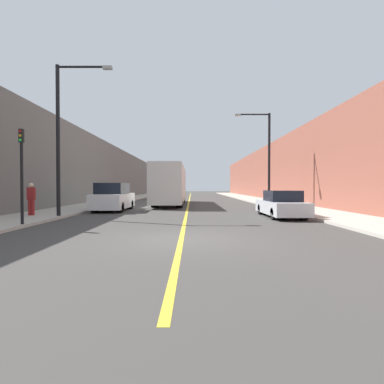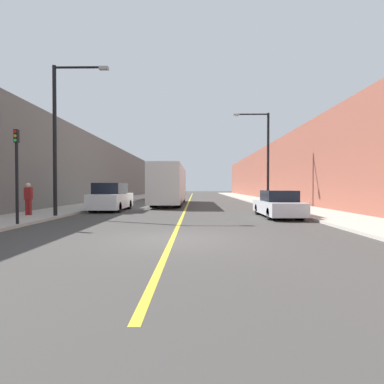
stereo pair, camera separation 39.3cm
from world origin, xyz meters
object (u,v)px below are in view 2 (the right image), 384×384
object	(u,v)px
car_right_near	(278,205)
street_lamp_left	(60,130)
pedestrian	(28,198)
parked_suv_left	(111,198)
traffic_light	(17,172)
street_lamp_right	(265,152)
bus	(170,184)

from	to	relation	value
car_right_near	street_lamp_left	size ratio (longest dim) A/B	0.59
car_right_near	pedestrian	bearing A→B (deg)	-178.71
car_right_near	parked_suv_left	bearing A→B (deg)	157.76
parked_suv_left	traffic_light	xyz separation A→B (m)	(-1.55, -8.40, 1.38)
pedestrian	parked_suv_left	bearing A→B (deg)	54.61
car_right_near	street_lamp_right	xyz separation A→B (m)	(1.23, 8.47, 3.87)
street_lamp_left	traffic_light	xyz separation A→B (m)	(-0.17, -3.59, -2.44)
street_lamp_left	bus	bearing A→B (deg)	67.96
parked_suv_left	traffic_light	distance (m)	8.65
street_lamp_left	pedestrian	size ratio (longest dim) A/B	4.55
bus	car_right_near	world-z (taller)	bus
bus	street_lamp_left	world-z (taller)	street_lamp_left
parked_suv_left	street_lamp_right	xyz separation A→B (m)	(11.62, 4.22, 3.65)
street_lamp_right	pedestrian	world-z (taller)	street_lamp_right
parked_suv_left	pedestrian	distance (m)	5.59
parked_suv_left	street_lamp_left	world-z (taller)	street_lamp_left
bus	pedestrian	xyz separation A→B (m)	(-6.71, -11.74, -0.84)
street_lamp_left	street_lamp_right	xyz separation A→B (m)	(13.00, 9.02, -0.17)
bus	pedestrian	world-z (taller)	bus
parked_suv_left	traffic_light	size ratio (longest dim) A/B	1.25
pedestrian	street_lamp_right	bearing A→B (deg)	30.57
bus	pedestrian	distance (m)	13.55
bus	parked_suv_left	bearing A→B (deg)	-115.82
car_right_near	traffic_light	bearing A→B (deg)	-160.84
bus	traffic_light	size ratio (longest dim) A/B	3.32
bus	street_lamp_right	world-z (taller)	street_lamp_right
pedestrian	traffic_light	bearing A→B (deg)	-66.28
bus	street_lamp_right	distance (m)	9.06
street_lamp_right	pedestrian	xyz separation A→B (m)	(-14.85, -8.77, -3.50)
parked_suv_left	street_lamp_left	distance (m)	6.29
traffic_light	street_lamp_left	bearing A→B (deg)	87.30
car_right_near	street_lamp_left	distance (m)	12.46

